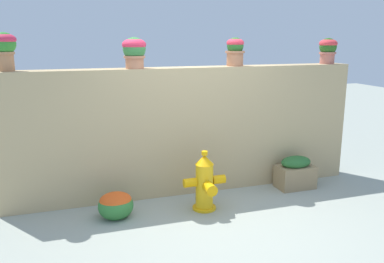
{
  "coord_description": "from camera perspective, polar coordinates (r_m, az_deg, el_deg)",
  "views": [
    {
      "loc": [
        -1.67,
        -4.07,
        2.17
      ],
      "look_at": [
        0.0,
        1.02,
        0.92
      ],
      "focal_mm": 37.78,
      "sensor_mm": 36.0,
      "label": 1
    }
  ],
  "objects": [
    {
      "name": "flower_bush_left",
      "position": [
        5.11,
        -10.72,
        -10.06
      ],
      "size": [
        0.43,
        0.39,
        0.34
      ],
      "color": "#337835",
      "rests_on": "ground"
    },
    {
      "name": "potted_plant_2",
      "position": [
        5.8,
        6.11,
        11.39
      ],
      "size": [
        0.28,
        0.28,
        0.4
      ],
      "color": "#AF704E",
      "rests_on": "stone_wall"
    },
    {
      "name": "fire_hydrant",
      "position": [
        5.19,
        1.83,
        -7.36
      ],
      "size": [
        0.55,
        0.45,
        0.78
      ],
      "color": "yellow",
      "rests_on": "ground"
    },
    {
      "name": "potted_plant_0",
      "position": [
        5.33,
        -24.92,
        10.87
      ],
      "size": [
        0.27,
        0.27,
        0.46
      ],
      "color": "#AF774F",
      "rests_on": "stone_wall"
    },
    {
      "name": "ground_plane",
      "position": [
        4.9,
        3.83,
        -13.13
      ],
      "size": [
        24.0,
        24.0,
        0.0
      ],
      "primitive_type": "plane",
      "color": "#969D91"
    },
    {
      "name": "planter_box",
      "position": [
        6.16,
        14.37,
        -5.65
      ],
      "size": [
        0.54,
        0.34,
        0.48
      ],
      "color": "#947B56",
      "rests_on": "ground"
    },
    {
      "name": "potted_plant_1",
      "position": [
        5.34,
        -8.15,
        11.29
      ],
      "size": [
        0.31,
        0.31,
        0.4
      ],
      "color": "#BA7452",
      "rests_on": "stone_wall"
    },
    {
      "name": "potted_plant_3",
      "position": [
        6.58,
        18.64,
        11.04
      ],
      "size": [
        0.27,
        0.27,
        0.39
      ],
      "color": "#BB6A5B",
      "rests_on": "stone_wall"
    },
    {
      "name": "stone_wall",
      "position": [
        5.69,
        -0.64,
        0.14
      ],
      "size": [
        5.02,
        0.33,
        1.77
      ],
      "primitive_type": "cube",
      "color": "tan",
      "rests_on": "ground"
    }
  ]
}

